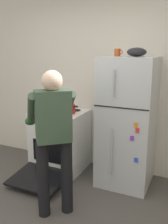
{
  "coord_description": "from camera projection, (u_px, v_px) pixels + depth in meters",
  "views": [
    {
      "loc": [
        1.3,
        -1.56,
        1.8
      ],
      "look_at": [
        -0.02,
        1.32,
        1.0
      ],
      "focal_mm": 40.23,
      "sensor_mm": 36.0,
      "label": 1
    }
  ],
  "objects": [
    {
      "name": "red_pot",
      "position": [
        67.0,
        109.0,
        3.6
      ],
      "size": [
        0.32,
        0.22,
        0.12
      ],
      "color": "red",
      "rests_on": "stove_range"
    },
    {
      "name": "refrigerator",
      "position": [
        127.0,
        122.0,
        3.32
      ],
      "size": [
        0.68,
        0.72,
        1.71
      ],
      "color": "silver",
      "rests_on": "ground"
    },
    {
      "name": "coffee_mug",
      "position": [
        118.0,
        52.0,
        3.21
      ],
      "size": [
        0.11,
        0.08,
        0.1
      ],
      "color": "#B24C1E",
      "rests_on": "refrigerator"
    },
    {
      "name": "person_cook",
      "position": [
        53.0,
        131.0,
        2.65
      ],
      "size": [
        0.69,
        0.73,
        1.6
      ],
      "color": "black",
      "rests_on": "ground"
    },
    {
      "name": "kitchen_wall_back",
      "position": [
        103.0,
        80.0,
        3.73
      ],
      "size": [
        6.0,
        0.1,
        2.7
      ],
      "primitive_type": "cube",
      "color": "silver",
      "rests_on": "ground"
    },
    {
      "name": "mixing_bowl",
      "position": [
        137.0,
        52.0,
        3.06
      ],
      "size": [
        0.24,
        0.24,
        0.11
      ],
      "primitive_type": "ellipsoid",
      "color": "black",
      "rests_on": "refrigerator"
    },
    {
      "name": "stove_range",
      "position": [
        60.0,
        141.0,
        3.82
      ],
      "size": [
        0.76,
        1.21,
        0.91
      ],
      "color": "white",
      "rests_on": "ground"
    }
  ]
}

